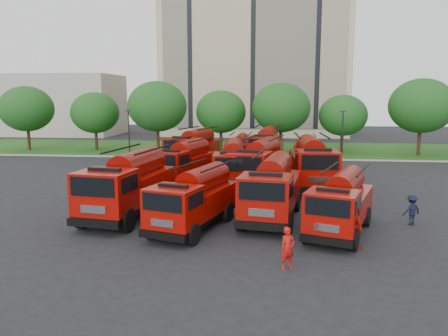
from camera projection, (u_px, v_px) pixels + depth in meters
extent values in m
plane|color=black|center=(195.00, 198.00, 28.47)|extent=(140.00, 140.00, 0.00)
cube|color=#215316|center=(231.00, 149.00, 53.96)|extent=(70.00, 16.00, 0.12)
cube|color=gray|center=(224.00, 158.00, 46.01)|extent=(70.00, 0.30, 0.14)
cube|color=#C4BA92|center=(255.00, 60.00, 73.28)|extent=(30.00, 14.00, 25.00)
cube|color=black|center=(253.00, 56.00, 66.31)|extent=(28.00, 0.15, 22.00)
cube|color=#A0998E|center=(64.00, 105.00, 73.92)|extent=(18.00, 12.00, 10.00)
cylinder|color=#382314|center=(29.00, 140.00, 52.33)|extent=(0.36, 0.36, 2.62)
ellipsoid|color=#134517|center=(27.00, 109.00, 51.72)|extent=(6.30, 6.30, 5.36)
cylinder|color=#382314|center=(96.00, 141.00, 52.50)|extent=(0.36, 0.36, 2.38)
ellipsoid|color=#134517|center=(95.00, 113.00, 51.94)|extent=(5.71, 5.71, 4.86)
cylinder|color=#382314|center=(158.00, 141.00, 50.16)|extent=(0.36, 0.36, 2.80)
ellipsoid|color=#134517|center=(157.00, 106.00, 49.51)|extent=(6.72, 6.72, 5.71)
cylinder|color=#382314|center=(221.00, 141.00, 51.91)|extent=(0.36, 0.36, 2.45)
ellipsoid|color=#134517|center=(221.00, 112.00, 51.34)|extent=(5.88, 5.88, 5.00)
cylinder|color=#382314|center=(280.00, 142.00, 49.69)|extent=(0.36, 0.36, 2.73)
ellipsoid|color=#134517|center=(281.00, 108.00, 49.05)|extent=(6.55, 6.55, 5.57)
cylinder|color=#382314|center=(342.00, 144.00, 49.98)|extent=(0.36, 0.36, 2.27)
ellipsoid|color=#134517|center=(343.00, 115.00, 49.45)|extent=(5.46, 5.46, 4.64)
cylinder|color=#382314|center=(419.00, 143.00, 47.62)|extent=(0.36, 0.36, 2.87)
ellipsoid|color=#134517|center=(422.00, 106.00, 46.95)|extent=(6.89, 6.89, 5.85)
cylinder|color=black|center=(129.00, 135.00, 45.97)|extent=(0.14, 0.14, 5.00)
cube|color=black|center=(128.00, 110.00, 45.55)|extent=(0.60, 0.25, 0.12)
cylinder|color=black|center=(342.00, 137.00, 43.68)|extent=(0.14, 0.14, 5.00)
cube|color=black|center=(343.00, 111.00, 43.26)|extent=(0.60, 0.25, 0.12)
cube|color=black|center=(130.00, 203.00, 24.25)|extent=(3.51, 7.80, 0.32)
cube|color=black|center=(93.00, 223.00, 20.61)|extent=(2.70, 0.64, 0.38)
cube|color=#940500|center=(105.00, 192.00, 21.58)|extent=(2.94, 2.71, 2.10)
cube|color=black|center=(92.00, 187.00, 20.35)|extent=(2.24, 0.37, 0.91)
cube|color=#940500|center=(139.00, 184.00, 25.24)|extent=(3.31, 5.27, 1.40)
cylinder|color=#610300|center=(138.00, 164.00, 25.05)|extent=(2.23, 4.70, 1.61)
cylinder|color=black|center=(82.00, 217.00, 21.89)|extent=(0.54, 1.22, 1.18)
cylinder|color=black|center=(127.00, 220.00, 21.29)|extent=(0.54, 1.22, 1.18)
cylinder|color=black|center=(126.00, 196.00, 26.42)|extent=(0.54, 1.22, 1.18)
cylinder|color=black|center=(164.00, 198.00, 25.82)|extent=(0.54, 1.22, 1.18)
cube|color=black|center=(195.00, 216.00, 22.01)|extent=(3.87, 6.77, 0.28)
cube|color=black|center=(162.00, 236.00, 19.05)|extent=(2.27, 0.88, 0.32)
cube|color=#940500|center=(174.00, 206.00, 19.83)|extent=(2.74, 2.58, 1.79)
cube|color=black|center=(162.00, 203.00, 18.82)|extent=(1.86, 0.60, 0.78)
cube|color=#940500|center=(204.00, 198.00, 22.81)|extent=(3.37, 4.70, 1.20)
cylinder|color=#610300|center=(204.00, 179.00, 22.65)|extent=(2.43, 4.09, 1.38)
cylinder|color=black|center=(152.00, 229.00, 20.25)|extent=(0.60, 1.06, 1.01)
cylinder|color=black|center=(193.00, 234.00, 19.45)|extent=(0.60, 1.06, 1.01)
cylinder|color=black|center=(192.00, 208.00, 23.93)|extent=(0.60, 1.06, 1.01)
cylinder|color=black|center=(227.00, 212.00, 23.13)|extent=(0.60, 1.06, 1.01)
cube|color=black|center=(272.00, 206.00, 23.71)|extent=(3.33, 7.38, 0.31)
cube|color=black|center=(261.00, 226.00, 20.27)|extent=(2.55, 0.61, 0.36)
cube|color=#940500|center=(265.00, 196.00, 21.19)|extent=(2.78, 2.57, 1.98)
cube|color=black|center=(262.00, 191.00, 20.03)|extent=(2.12, 0.35, 0.86)
cube|color=#940500|center=(275.00, 188.00, 24.65)|extent=(3.13, 4.98, 1.32)
cylinder|color=#610300|center=(275.00, 169.00, 24.47)|extent=(2.12, 4.44, 1.53)
cylinder|color=black|center=(241.00, 220.00, 21.49)|extent=(0.51, 1.16, 1.12)
cylinder|color=black|center=(288.00, 223.00, 20.92)|extent=(0.51, 1.16, 1.12)
cylinder|color=black|center=(257.00, 199.00, 25.76)|extent=(0.51, 1.16, 1.12)
cylinder|color=black|center=(297.00, 202.00, 25.19)|extent=(0.51, 1.16, 1.12)
cube|color=black|center=(340.00, 221.00, 21.27)|extent=(4.04, 6.62, 0.27)
cube|color=black|center=(326.00, 241.00, 18.44)|extent=(2.19, 0.96, 0.31)
cube|color=#940500|center=(332.00, 211.00, 19.19)|extent=(2.73, 2.59, 1.75)
cube|color=black|center=(327.00, 207.00, 18.23)|extent=(1.79, 0.67, 0.76)
cube|color=#940500|center=(345.00, 202.00, 22.03)|extent=(3.45, 4.63, 1.17)
cylinder|color=#610300|center=(346.00, 183.00, 21.88)|extent=(2.52, 4.01, 1.35)
cylinder|color=black|center=(307.00, 233.00, 19.65)|extent=(0.62, 1.04, 0.99)
cylinder|color=black|center=(354.00, 240.00, 18.77)|extent=(0.62, 1.04, 0.99)
cylinder|color=black|center=(326.00, 212.00, 23.17)|extent=(0.62, 1.04, 0.99)
cylinder|color=black|center=(367.00, 217.00, 22.29)|extent=(0.62, 1.04, 0.99)
cube|color=black|center=(185.00, 174.00, 33.39)|extent=(3.98, 7.18, 0.29)
cube|color=black|center=(162.00, 183.00, 30.22)|extent=(2.41, 0.89, 0.34)
cube|color=#940500|center=(170.00, 165.00, 31.06)|extent=(2.87, 2.70, 1.90)
cube|color=black|center=(162.00, 161.00, 29.99)|extent=(1.99, 0.59, 0.83)
cube|color=#940500|center=(191.00, 162.00, 34.25)|extent=(3.50, 4.96, 1.27)
cylinder|color=#610300|center=(190.00, 149.00, 34.08)|extent=(2.50, 4.34, 1.46)
cylinder|color=black|center=(155.00, 181.00, 31.49)|extent=(0.61, 1.12, 1.07)
cylinder|color=black|center=(183.00, 183.00, 30.67)|extent=(0.61, 1.12, 1.07)
cylinder|color=black|center=(182.00, 171.00, 35.42)|extent=(0.61, 1.12, 1.07)
cylinder|color=black|center=(207.00, 173.00, 34.61)|extent=(0.61, 1.12, 1.07)
cube|color=black|center=(233.00, 179.00, 31.37)|extent=(2.85, 7.39, 0.31)
cube|color=black|center=(232.00, 191.00, 27.75)|extent=(2.60, 0.43, 0.36)
cube|color=#940500|center=(233.00, 169.00, 28.73)|extent=(2.68, 2.44, 2.02)
cube|color=black|center=(232.00, 165.00, 27.51)|extent=(2.17, 0.19, 0.88)
cube|color=#940500|center=(234.00, 165.00, 32.35)|extent=(2.84, 4.92, 1.35)
cylinder|color=#610300|center=(234.00, 150.00, 32.17)|extent=(1.84, 4.44, 1.55)
cylinder|color=black|center=(214.00, 188.00, 28.78)|extent=(0.44, 1.16, 1.14)
cylinder|color=black|center=(251.00, 188.00, 28.68)|extent=(0.44, 1.16, 1.14)
cylinder|color=black|center=(218.00, 176.00, 33.27)|extent=(0.44, 1.16, 1.14)
cylinder|color=black|center=(249.00, 176.00, 33.17)|extent=(0.44, 1.16, 1.14)
cube|color=black|center=(259.00, 179.00, 31.15)|extent=(4.08, 7.85, 0.32)
cube|color=black|center=(244.00, 191.00, 27.62)|extent=(2.67, 0.86, 0.37)
cube|color=#940500|center=(249.00, 168.00, 28.56)|extent=(3.08, 2.88, 2.09)
cube|color=black|center=(244.00, 164.00, 27.36)|extent=(2.20, 0.56, 0.91)
cube|color=#940500|center=(263.00, 165.00, 32.11)|extent=(3.66, 5.39, 1.39)
cylinder|color=#610300|center=(263.00, 150.00, 31.92)|extent=(2.57, 4.74, 1.61)
cylinder|color=black|center=(230.00, 187.00, 28.97)|extent=(0.63, 1.23, 1.18)
cylinder|color=black|center=(267.00, 190.00, 28.18)|extent=(0.63, 1.23, 1.18)
cylinder|color=black|center=(250.00, 175.00, 33.36)|extent=(0.63, 1.23, 1.18)
cylinder|color=black|center=(281.00, 177.00, 32.57)|extent=(0.63, 1.23, 1.18)
cube|color=black|center=(312.00, 178.00, 31.51)|extent=(2.80, 7.82, 0.33)
cube|color=black|center=(319.00, 190.00, 27.66)|extent=(2.77, 0.37, 0.39)
cube|color=#940500|center=(317.00, 167.00, 28.69)|extent=(2.79, 2.52, 2.16)
cube|color=black|center=(320.00, 162.00, 27.39)|extent=(2.32, 0.13, 0.94)
cube|color=#940500|center=(310.00, 163.00, 32.56)|extent=(2.88, 5.17, 1.44)
cylinder|color=#610300|center=(310.00, 148.00, 32.36)|extent=(1.81, 4.69, 1.66)
cylinder|color=black|center=(298.00, 188.00, 28.79)|extent=(0.43, 1.23, 1.22)
cylinder|color=black|center=(337.00, 188.00, 28.61)|extent=(0.43, 1.23, 1.22)
cylinder|color=black|center=(292.00, 174.00, 33.57)|extent=(0.43, 1.23, 1.22)
cylinder|color=black|center=(325.00, 175.00, 33.39)|extent=(0.43, 1.23, 1.22)
cube|color=black|center=(193.00, 159.00, 40.99)|extent=(4.18, 7.75, 0.32)
cube|color=black|center=(175.00, 166.00, 37.54)|extent=(2.62, 0.91, 0.37)
cube|color=#940500|center=(181.00, 150.00, 38.46)|extent=(3.08, 2.89, 2.06)
cube|color=black|center=(175.00, 146.00, 37.29)|extent=(2.16, 0.60, 0.90)
cube|color=#940500|center=(198.00, 149.00, 41.93)|extent=(3.71, 5.34, 1.37)
cylinder|color=#610300|center=(198.00, 137.00, 41.74)|extent=(2.63, 4.68, 1.58)
cylinder|color=black|center=(168.00, 164.00, 38.90)|extent=(0.65, 1.22, 1.16)
cylinder|color=black|center=(193.00, 165.00, 38.06)|extent=(0.65, 1.22, 1.16)
cylinder|color=black|center=(190.00, 157.00, 43.18)|extent=(0.65, 1.22, 1.16)
cylinder|color=black|center=(213.00, 158.00, 42.35)|extent=(0.65, 1.22, 1.16)
cube|color=black|center=(240.00, 161.00, 40.61)|extent=(2.24, 6.43, 0.27)
cube|color=black|center=(237.00, 167.00, 37.45)|extent=(2.29, 0.28, 0.32)
cube|color=#940500|center=(238.00, 153.00, 38.30)|extent=(2.28, 2.06, 1.78)
cube|color=black|center=(237.00, 150.00, 37.23)|extent=(1.92, 0.09, 0.78)
cube|color=#940500|center=(241.00, 152.00, 41.47)|extent=(2.33, 4.25, 1.19)
cylinder|color=#610300|center=(241.00, 142.00, 41.31)|extent=(1.46, 3.86, 1.37)
cylinder|color=black|center=(226.00, 166.00, 38.44)|extent=(0.34, 1.01, 1.00)
cylinder|color=black|center=(250.00, 166.00, 38.17)|extent=(0.34, 1.01, 1.00)
cylinder|color=black|center=(231.00, 159.00, 42.36)|extent=(0.34, 1.01, 1.00)
cylinder|color=black|center=(252.00, 159.00, 42.10)|extent=(0.34, 1.01, 1.00)
cube|color=black|center=(266.00, 158.00, 41.20)|extent=(3.24, 7.96, 0.33)
cube|color=black|center=(262.00, 166.00, 37.40)|extent=(2.78, 0.52, 0.39)
cube|color=#940500|center=(263.00, 149.00, 38.42)|extent=(2.92, 2.67, 2.16)
cube|color=black|center=(262.00, 145.00, 37.14)|extent=(2.32, 0.26, 0.94)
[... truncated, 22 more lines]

